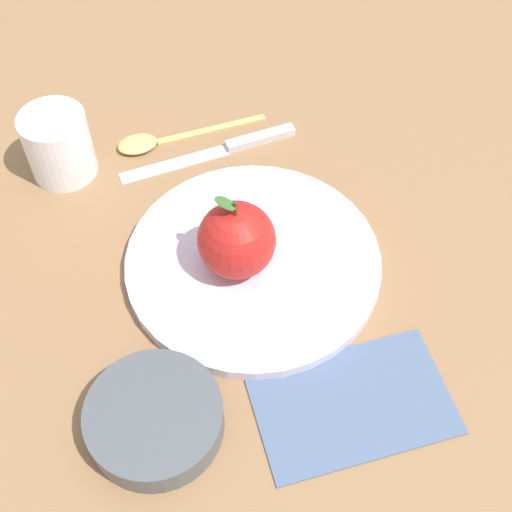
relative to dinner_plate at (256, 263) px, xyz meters
name	(u,v)px	position (x,y,z in m)	size (l,w,h in m)	color
ground_plane	(261,250)	(0.00, -0.02, -0.01)	(2.40, 2.40, 0.00)	olive
dinner_plate	(256,263)	(0.00, 0.00, 0.00)	(0.27, 0.27, 0.01)	silver
apple	(237,240)	(0.02, 0.01, 0.05)	(0.08, 0.08, 0.10)	#B21E19
side_bowl	(154,417)	(0.02, 0.20, 0.01)	(0.12, 0.12, 0.03)	#4C5156
cup	(58,142)	(0.26, -0.05, 0.04)	(0.08, 0.08, 0.08)	white
knife	(225,148)	(0.10, -0.15, 0.00)	(0.17, 0.16, 0.01)	silver
spoon	(156,140)	(0.18, -0.13, 0.00)	(0.16, 0.14, 0.01)	#D8B766
linen_napkin	(352,402)	(-0.14, 0.11, -0.01)	(0.11, 0.18, 0.00)	slate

